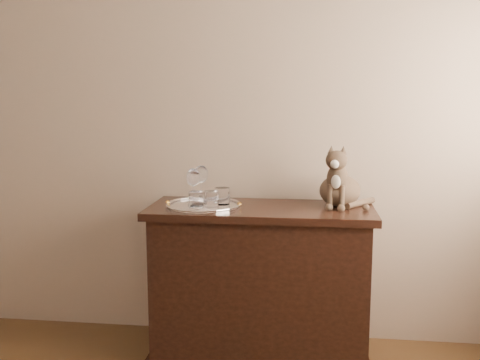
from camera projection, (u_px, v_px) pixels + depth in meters
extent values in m
cube|color=#C1A790|center=(165.00, 111.00, 3.15)|extent=(4.00, 0.10, 2.70)
cylinder|color=white|center=(203.00, 206.00, 2.86)|extent=(0.40, 0.40, 0.01)
cylinder|color=silver|center=(211.00, 199.00, 2.80)|extent=(0.08, 0.08, 0.09)
cylinder|color=silver|center=(196.00, 200.00, 2.78)|extent=(0.08, 0.08, 0.09)
cylinder|color=white|center=(222.00, 196.00, 2.87)|extent=(0.08, 0.08, 0.09)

